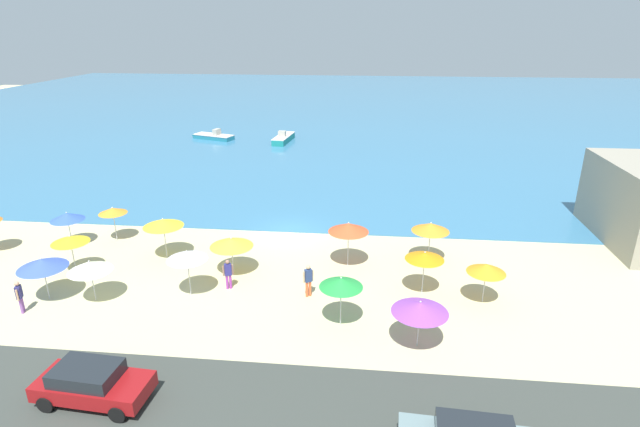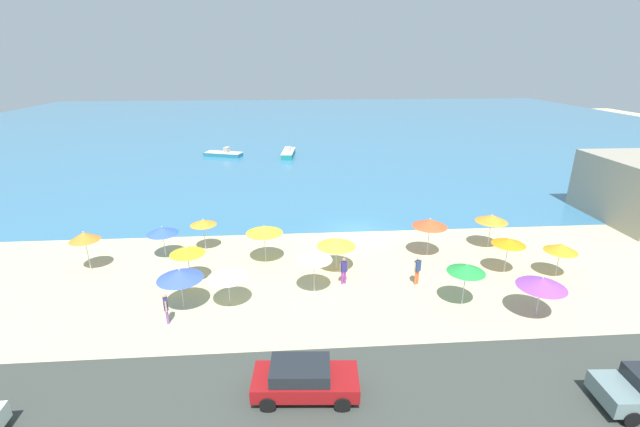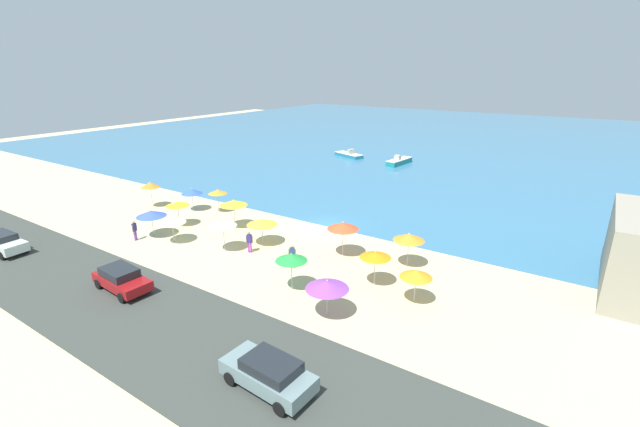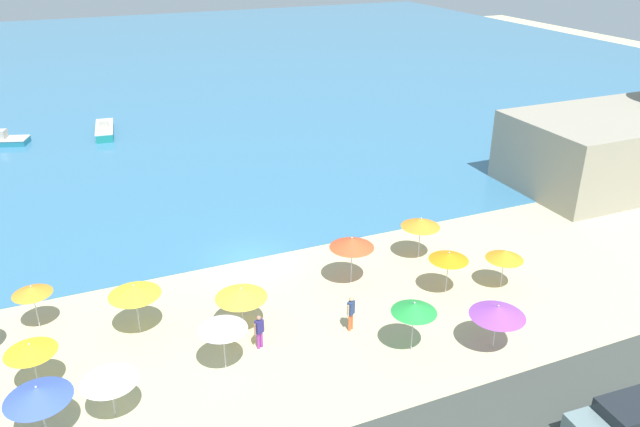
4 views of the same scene
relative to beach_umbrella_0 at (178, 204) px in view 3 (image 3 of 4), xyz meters
name	(u,v)px [view 3 (image 3 of 4)]	position (x,y,z in m)	size (l,w,h in m)	color
ground_plane	(328,227)	(11.14, 7.07, -2.06)	(160.00, 160.00, 0.00)	#C6BE8E
sea	(483,141)	(11.14, 62.07, -2.03)	(150.00, 110.00, 0.05)	teal
coastal_road	(153,322)	(11.14, -10.93, -2.03)	(80.00, 8.00, 0.06)	#393E39
beach_umbrella_0	(178,204)	(0.00, 0.00, 0.00)	(2.05, 2.05, 2.31)	#B2B2B7
beach_umbrella_1	(262,222)	(8.91, 0.92, -0.18)	(2.43, 2.43, 2.18)	#B2B2B7
beach_umbrella_2	(234,203)	(4.38, 2.45, 0.21)	(2.37, 2.37, 2.57)	#B2B2B7
beach_umbrella_3	(192,191)	(-2.41, 3.64, -0.13)	(2.07, 2.07, 2.24)	#B2B2B7
beach_umbrella_4	(416,274)	(22.37, -0.90, -0.15)	(1.93, 1.93, 2.22)	#B2B2B7
beach_umbrella_5	(343,226)	(15.34, 2.56, 0.33)	(2.34, 2.34, 2.72)	#B2B2B7
beach_umbrella_6	(375,255)	(19.39, -0.26, 0.07)	(2.01, 2.01, 2.39)	#B2B2B7
beach_umbrella_7	(223,223)	(7.34, -1.71, 0.21)	(2.08, 2.08, 2.55)	#B2B2B7
beach_umbrella_8	(150,185)	(-6.69, 2.09, 0.25)	(1.83, 1.83, 2.64)	#B2B2B7
beach_umbrella_9	(291,257)	(15.31, -3.69, 0.18)	(2.02, 2.02, 2.52)	#B2B2B7
beach_umbrella_10	(151,213)	(0.22, -2.85, -0.04)	(2.42, 2.42, 2.33)	#B2B2B7
beach_umbrella_11	(409,237)	(20.08, 3.55, 0.14)	(2.19, 2.19, 2.52)	#B2B2B7
beach_umbrella_12	(327,285)	(18.78, -4.98, -0.11)	(2.47, 2.47, 2.26)	#B2B2B7
beach_umbrella_13	(172,220)	(2.67, -2.74, -0.12)	(2.19, 2.19, 2.26)	#B2B2B7
beach_umbrella_14	(218,192)	(0.08, 4.67, -0.01)	(1.79, 1.79, 2.30)	#B2B2B7
bather_0	(249,241)	(9.16, -0.87, -1.11)	(0.54, 0.34, 1.70)	purple
bather_1	(134,229)	(-0.27, -4.21, -1.11)	(0.32, 0.55, 1.70)	#8A52A6
bather_2	(292,255)	(13.49, -1.23, -1.05)	(0.50, 0.38, 1.79)	#F36034
parked_car_0	(269,373)	(19.84, -11.36, -1.20)	(4.42, 2.15, 1.51)	slate
parked_car_1	(2,242)	(-6.49, -11.21, -1.22)	(4.45, 1.94, 1.47)	silver
parked_car_2	(121,279)	(6.46, -9.71, -1.23)	(4.28, 2.16, 1.45)	maroon
skiff_nearshore	(399,161)	(6.04, 34.37, -1.59)	(2.06, 5.69, 1.41)	teal
skiff_offshore	(349,155)	(-2.75, 34.97, -1.67)	(5.54, 3.26, 1.28)	teal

